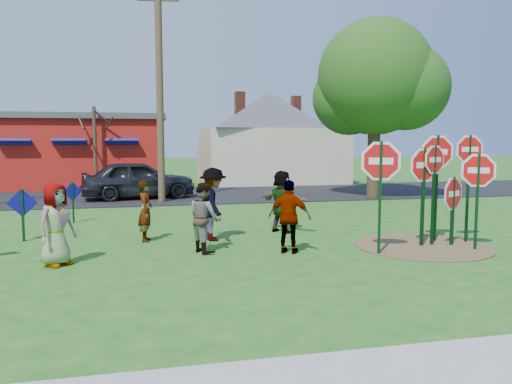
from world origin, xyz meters
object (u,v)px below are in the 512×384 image
(suv, at_px, (138,179))
(leafy_tree, at_px, (378,83))
(stop_sign_d, at_px, (437,161))
(person_a, at_px, (56,224))
(stop_sign_b, at_px, (434,169))
(utility_pole, at_px, (160,83))
(stop_sign_a, at_px, (381,172))
(person_b, at_px, (146,211))
(stop_sign_c, at_px, (469,163))

(suv, height_order, leafy_tree, leafy_tree)
(stop_sign_d, distance_m, person_a, 8.95)
(stop_sign_b, relative_size, utility_pole, 0.28)
(person_a, bearing_deg, stop_sign_a, -53.12)
(person_b, bearing_deg, person_a, 145.89)
(leafy_tree, bearing_deg, stop_sign_d, -107.25)
(stop_sign_c, bearing_deg, stop_sign_d, 163.23)
(stop_sign_b, height_order, person_b, stop_sign_b)
(stop_sign_b, relative_size, leafy_tree, 0.33)
(stop_sign_a, bearing_deg, person_a, -159.38)
(stop_sign_b, height_order, utility_pole, utility_pole)
(suv, bearing_deg, stop_sign_a, -165.62)
(person_a, bearing_deg, person_b, 1.33)
(stop_sign_c, distance_m, person_a, 9.62)
(stop_sign_b, bearing_deg, utility_pole, 100.68)
(stop_sign_c, distance_m, utility_pole, 12.42)
(stop_sign_c, bearing_deg, stop_sign_b, -166.33)
(stop_sign_a, distance_m, stop_sign_d, 2.26)
(person_a, distance_m, suv, 11.46)
(stop_sign_d, bearing_deg, utility_pole, 131.15)
(stop_sign_b, distance_m, person_b, 7.14)
(person_a, height_order, utility_pole, utility_pole)
(stop_sign_b, height_order, person_a, stop_sign_b)
(stop_sign_b, distance_m, stop_sign_c, 1.04)
(stop_sign_d, xyz_separation_m, person_b, (-7.08, 1.66, -1.26))
(person_a, bearing_deg, utility_pole, 27.59)
(utility_pole, bearing_deg, stop_sign_b, -58.53)
(leafy_tree, bearing_deg, stop_sign_b, -108.39)
(stop_sign_b, height_order, stop_sign_c, stop_sign_c)
(stop_sign_a, bearing_deg, suv, 139.27)
(suv, xyz_separation_m, utility_pole, (0.93, -1.41, 3.95))
(stop_sign_d, xyz_separation_m, person_a, (-8.86, -0.45, -1.18))
(stop_sign_a, height_order, leafy_tree, leafy_tree)
(stop_sign_c, bearing_deg, stop_sign_a, -158.65)
(stop_sign_d, bearing_deg, person_b, 173.95)
(stop_sign_d, relative_size, utility_pole, 0.31)
(utility_pole, bearing_deg, stop_sign_d, -55.98)
(stop_sign_b, xyz_separation_m, utility_pole, (-6.07, 9.92, 2.95))
(stop_sign_a, xyz_separation_m, stop_sign_b, (1.68, 0.58, 0.00))
(person_b, height_order, suv, suv)
(stop_sign_a, relative_size, stop_sign_d, 0.95)
(utility_pole, height_order, leafy_tree, utility_pole)
(suv, bearing_deg, stop_sign_d, -155.77)
(suv, relative_size, leafy_tree, 0.62)
(stop_sign_b, relative_size, suv, 0.54)
(stop_sign_b, distance_m, stop_sign_d, 0.57)
(stop_sign_b, xyz_separation_m, person_b, (-6.74, 2.08, -1.09))
(person_a, distance_m, utility_pole, 10.99)
(stop_sign_a, relative_size, person_b, 1.75)
(suv, bearing_deg, stop_sign_b, -157.99)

